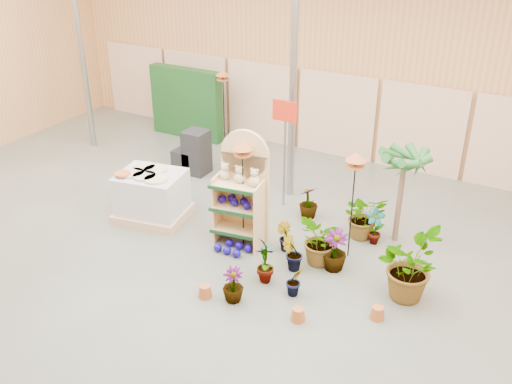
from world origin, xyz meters
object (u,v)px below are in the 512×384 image
(bird_table_front, at_px, (242,149))
(potted_plant_2, at_px, (321,241))
(display_shelf, at_px, (243,192))
(pallet_stack, at_px, (152,196))

(bird_table_front, bearing_deg, potted_plant_2, 1.99)
(bird_table_front, bearing_deg, display_shelf, 123.50)
(display_shelf, xyz_separation_m, bird_table_front, (0.07, -0.11, 0.87))
(bird_table_front, bearing_deg, pallet_stack, -179.14)
(pallet_stack, distance_m, potted_plant_2, 3.48)
(display_shelf, xyz_separation_m, pallet_stack, (-1.94, -0.14, -0.49))
(display_shelf, bearing_deg, potted_plant_2, -10.59)
(pallet_stack, bearing_deg, potted_plant_2, -8.99)
(bird_table_front, xyz_separation_m, potted_plant_2, (1.47, 0.05, -1.38))
(display_shelf, height_order, pallet_stack, display_shelf)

